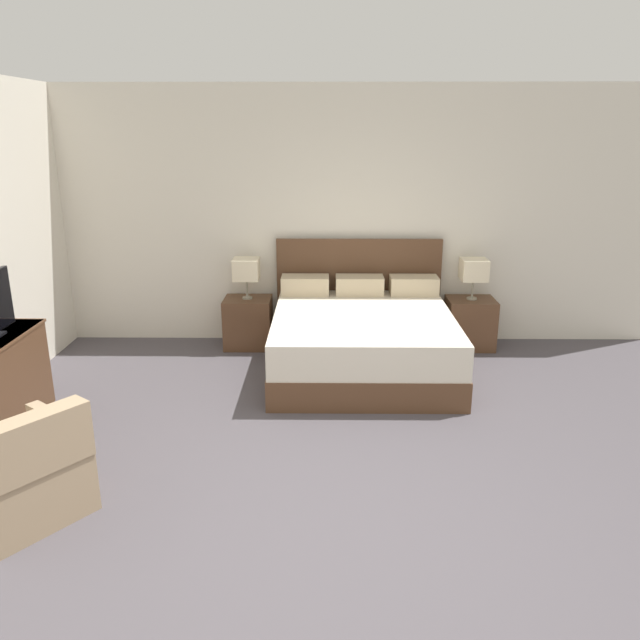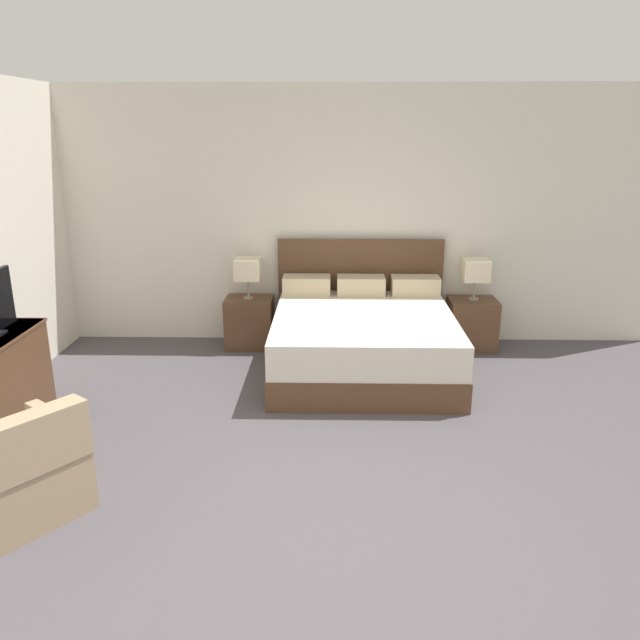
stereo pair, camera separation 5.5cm
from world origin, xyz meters
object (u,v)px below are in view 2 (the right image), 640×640
nightstand_right (472,324)px  bed (363,339)px  table_lamp_left (248,269)px  table_lamp_right (476,270)px  nightstand_left (250,322)px  armchair_by_window (20,475)px

nightstand_right → bed: bearing=-150.8°
table_lamp_left → table_lamp_right: (2.46, 0.00, 0.00)m
nightstand_left → armchair_by_window: 3.38m
nightstand_right → table_lamp_right: table_lamp_right is taller
table_lamp_left → table_lamp_right: 2.46m
nightstand_left → table_lamp_left: size_ratio=1.24×
table_lamp_left → table_lamp_right: size_ratio=1.00×
table_lamp_right → table_lamp_left: bearing=180.0°
armchair_by_window → table_lamp_right: bearing=42.7°
table_lamp_right → armchair_by_window: (-3.48, -3.22, -0.59)m
table_lamp_right → armchair_by_window: table_lamp_right is taller
bed → nightstand_left: (-1.23, 0.69, -0.05)m
armchair_by_window → bed: bearing=48.3°
nightstand_left → nightstand_right: (2.46, 0.00, 0.00)m
bed → table_lamp_right: (1.23, 0.69, 0.55)m
nightstand_left → table_lamp_right: (2.46, 0.00, 0.60)m
nightstand_left → table_lamp_right: bearing=0.0°
table_lamp_left → nightstand_right: bearing=-0.0°
nightstand_right → table_lamp_left: size_ratio=1.24×
nightstand_left → table_lamp_left: (0.00, 0.00, 0.60)m
table_lamp_right → armchair_by_window: size_ratio=0.46×
nightstand_right → table_lamp_right: bearing=90.0°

